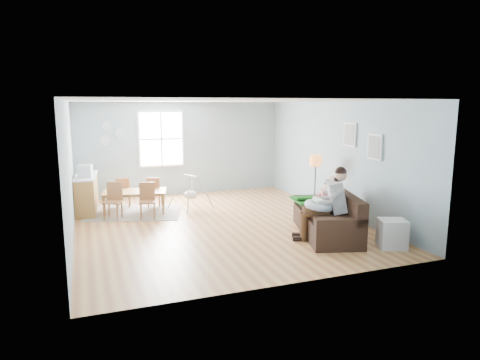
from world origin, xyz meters
name	(u,v)px	position (x,y,z in m)	size (l,w,h in m)	color
room	(217,114)	(0.00, 0.00, 2.42)	(8.40, 9.40, 3.90)	#A9633C
window	(161,139)	(-0.60, 3.46, 1.65)	(1.32, 0.08, 1.62)	white
pictures	(362,141)	(2.97, -1.05, 1.85)	(0.05, 1.34, 0.74)	white
wall_plates	(110,134)	(-2.00, 3.47, 1.83)	(0.67, 0.02, 0.66)	#94A8B2
sofa	(329,220)	(1.89, -1.57, 0.31)	(1.53, 2.37, 0.89)	black
green_throw	(317,200)	(2.02, -0.85, 0.56)	(1.00, 0.83, 0.04)	#155F16
beige_pillow	(333,190)	(2.27, -1.09, 0.80)	(0.15, 0.53, 0.53)	tan
father	(327,201)	(1.67, -1.83, 0.77)	(1.10, 0.77, 1.45)	gray
nursing_pillow	(319,206)	(1.51, -1.79, 0.68)	(0.56, 0.56, 0.15)	#ABC6D6
infant	(318,201)	(1.51, -1.75, 0.77)	(0.14, 0.38, 0.14)	silver
toddler	(323,197)	(1.87, -1.35, 0.75)	(0.59, 0.42, 0.88)	silver
floor_lamp	(316,166)	(2.48, 0.04, 1.18)	(0.29, 0.29, 1.43)	black
storage_cube	(392,234)	(2.53, -2.68, 0.27)	(0.60, 0.57, 0.53)	silver
rug	(136,212)	(-1.60, 1.67, 0.01)	(2.20, 1.67, 0.01)	gray
dining_table	(135,202)	(-1.60, 1.67, 0.27)	(1.52, 0.85, 0.53)	#986331
chair_sw	(114,199)	(-2.13, 1.26, 0.47)	(0.51, 0.51, 0.85)	brown
chair_se	(147,199)	(-1.39, 1.03, 0.46)	(0.43, 0.43, 0.83)	brown
chair_nw	(123,191)	(-1.81, 2.31, 0.43)	(0.41, 0.41, 0.78)	brown
chair_ne	(154,191)	(-1.07, 2.08, 0.43)	(0.46, 0.46, 0.79)	brown
counter	(87,193)	(-2.70, 2.17, 0.47)	(0.62, 1.68, 0.92)	#986331
monitor	(85,171)	(-2.71, 1.86, 1.07)	(0.36, 0.35, 0.29)	silver
baby_swing	(191,194)	(-0.24, 1.52, 0.39)	(1.12, 1.13, 0.87)	silver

